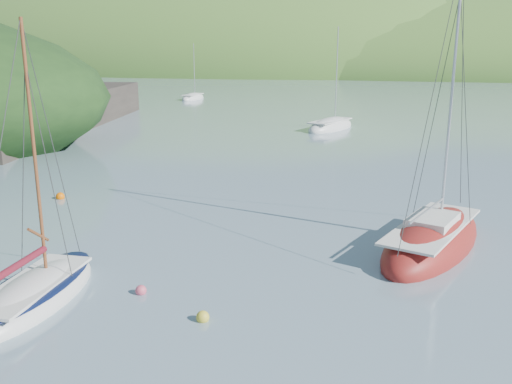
% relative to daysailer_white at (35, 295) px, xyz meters
% --- Properties ---
extents(ground, '(700.00, 700.00, 0.00)m').
position_rel_daysailer_white_xyz_m(ground, '(5.15, -0.14, -0.22)').
color(ground, '#71929D').
rests_on(ground, ground).
extents(shoreline_hills, '(690.00, 135.00, 56.00)m').
position_rel_daysailer_white_xyz_m(shoreline_hills, '(-4.51, 172.29, -0.22)').
color(shoreline_hills, '#3B6125').
rests_on(shoreline_hills, ground).
extents(daysailer_white, '(2.77, 6.63, 9.99)m').
position_rel_daysailer_white_xyz_m(daysailer_white, '(0.00, 0.00, 0.00)').
color(daysailer_white, silver).
rests_on(daysailer_white, ground).
extents(sloop_red, '(5.76, 9.42, 13.18)m').
position_rel_daysailer_white_xyz_m(sloop_red, '(13.20, 8.87, 0.01)').
color(sloop_red, maroon).
rests_on(sloop_red, ground).
extents(distant_sloop_a, '(5.11, 8.04, 10.82)m').
position_rel_daysailer_white_xyz_m(distant_sloop_a, '(4.33, 41.60, -0.04)').
color(distant_sloop_a, silver).
rests_on(distant_sloop_a, ground).
extents(distant_sloop_c, '(2.53, 6.36, 8.92)m').
position_rel_daysailer_white_xyz_m(distant_sloop_c, '(-19.98, 66.29, -0.06)').
color(distant_sloop_c, silver).
rests_on(distant_sloop_c, ground).
extents(mooring_buoys, '(25.73, 11.96, 0.48)m').
position_rel_daysailer_white_xyz_m(mooring_buoys, '(5.09, 7.18, -0.10)').
color(mooring_buoys, gold).
rests_on(mooring_buoys, ground).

